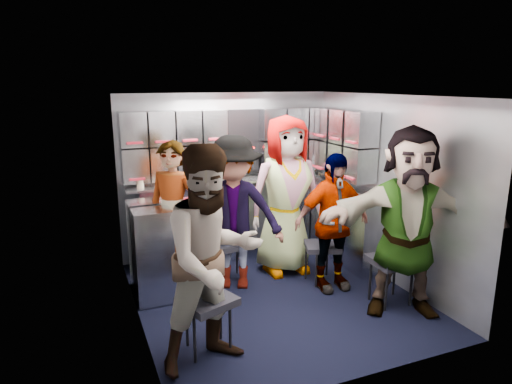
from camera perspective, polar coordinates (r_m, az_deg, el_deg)
name	(u,v)px	position (r m, az deg, el deg)	size (l,w,h in m)	color
floor	(274,296)	(5.00, 2.32, -12.92)	(3.00, 3.00, 0.00)	black
wall_back	(228,174)	(5.99, -3.56, 2.21)	(2.80, 0.04, 2.10)	#8E939B
wall_left	(134,217)	(4.26, -14.98, -2.99)	(0.04, 3.00, 2.10)	#8E939B
wall_right	(388,190)	(5.35, 16.21, 0.30)	(0.04, 3.00, 2.10)	#8E939B
ceiling	(277,96)	(4.47, 2.58, 11.91)	(2.80, 3.00, 0.02)	silver
cart_bank_back	(234,219)	(5.93, -2.82, -3.43)	(2.68, 0.38, 0.99)	#9DA1AD
cart_bank_left	(151,251)	(4.98, -13.05, -7.15)	(0.38, 0.76, 0.99)	#9DA1AD
counter	(233,180)	(5.80, -2.88, 1.49)	(2.68, 0.42, 0.03)	#BABCC2
locker_bank_back	(231,142)	(5.77, -3.14, 6.22)	(2.68, 0.28, 0.82)	#9DA1AD
locker_bank_right	(344,144)	(5.74, 10.99, 5.95)	(0.28, 1.00, 0.82)	#9DA1AD
right_cabinet	(345,223)	(5.87, 11.09, -3.79)	(0.28, 1.20, 1.00)	#9DA1AD
coffee_niche	(243,143)	(5.89, -1.66, 6.19)	(0.46, 0.16, 0.84)	black
red_latch_strip	(239,194)	(5.65, -2.19, -0.24)	(2.60, 0.02, 0.03)	#B51B2C
jump_seat_near_left	(208,304)	(3.93, -6.08, -13.72)	(0.52, 0.51, 0.49)	black
jump_seat_mid_left	(229,246)	(5.25, -3.43, -6.80)	(0.42, 0.40, 0.45)	black
jump_seat_center	(279,237)	(5.69, 2.88, -5.69)	(0.39, 0.37, 0.40)	black
jump_seat_mid_right	(322,248)	(5.25, 8.30, -6.97)	(0.48, 0.47, 0.45)	black
jump_seat_near_right	(392,263)	(4.89, 16.62, -8.50)	(0.43, 0.40, 0.49)	black
attendant_standing	(174,218)	(4.92, -10.26, -3.23)	(0.60, 0.39, 1.65)	black
attendant_arc_a	(213,259)	(3.58, -5.45, -8.35)	(0.87, 0.68, 1.79)	black
attendant_arc_b	(234,213)	(4.95, -2.83, -2.67)	(1.09, 0.63, 1.69)	black
attendant_arc_c	(286,195)	(5.36, 3.77, -0.42)	(0.91, 0.59, 1.87)	black
attendant_arc_d	(332,222)	(4.99, 9.49, -3.78)	(0.89, 0.37, 1.51)	black
attendant_arc_e	(408,222)	(4.61, 18.43, -3.60)	(1.71, 0.55, 1.85)	black
bottle_left	(198,172)	(5.59, -7.31, 2.50)	(0.07, 0.07, 0.27)	white
bottle_mid	(205,171)	(5.61, -6.36, 2.59)	(0.07, 0.07, 0.27)	white
bottle_right	(312,164)	(6.18, 7.07, 3.49)	(0.07, 0.07, 0.25)	white
cup_left	(140,184)	(5.46, -14.26, 0.97)	(0.08, 0.08, 0.09)	#CBB78F
cup_right	(321,169)	(6.25, 8.18, 2.88)	(0.08, 0.08, 0.10)	#CBB78F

